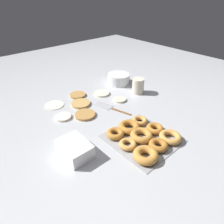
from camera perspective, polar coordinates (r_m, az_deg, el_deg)
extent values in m
plane|color=#B2B5BA|center=(1.20, -3.07, 0.63)|extent=(3.00, 3.00, 0.00)
cylinder|color=#B27F42|center=(1.15, -7.69, -0.78)|extent=(0.12, 0.12, 0.01)
cylinder|color=beige|center=(1.38, -2.93, 5.36)|extent=(0.10, 0.10, 0.01)
cylinder|color=#B27F42|center=(1.37, -9.77, 4.80)|extent=(0.10, 0.10, 0.01)
cylinder|color=tan|center=(1.26, -8.92, 2.37)|extent=(0.12, 0.12, 0.01)
cylinder|color=silver|center=(1.29, -16.14, 2.00)|extent=(0.11, 0.11, 0.01)
cylinder|color=beige|center=(1.30, 2.23, 3.55)|extent=(0.08, 0.08, 0.01)
cylinder|color=silver|center=(1.16, -13.76, -1.36)|extent=(0.09, 0.09, 0.01)
cube|color=#93969B|center=(0.99, 8.59, -7.43)|extent=(0.30, 0.31, 0.01)
torus|color=#C68438|center=(0.88, 9.57, -12.04)|extent=(0.11, 0.11, 0.04)
torus|color=#AD6B28|center=(0.94, 13.08, -9.21)|extent=(0.09, 0.09, 0.03)
torus|color=#D19347|center=(1.00, 16.29, -6.88)|extent=(0.11, 0.11, 0.03)
torus|color=#D19347|center=(0.93, 4.50, -9.15)|extent=(0.08, 0.08, 0.02)
torus|color=#C68438|center=(0.98, 8.40, -6.61)|extent=(0.11, 0.11, 0.03)
torus|color=#B7752D|center=(1.04, 12.14, -4.62)|extent=(0.09, 0.09, 0.03)
torus|color=#B7752D|center=(0.98, 0.95, -6.17)|extent=(0.09, 0.09, 0.03)
torus|color=#B7752D|center=(1.03, 4.94, -4.24)|extent=(0.11, 0.11, 0.03)
torus|color=#D19347|center=(1.09, 7.91, -2.45)|extent=(0.08, 0.08, 0.02)
cylinder|color=white|center=(1.52, 1.87, 9.47)|extent=(0.16, 0.16, 0.07)
cube|color=white|center=(0.91, -10.43, -11.35)|extent=(0.11, 0.15, 0.02)
cube|color=white|center=(0.90, -10.57, -10.35)|extent=(0.11, 0.15, 0.02)
cube|color=white|center=(0.88, -10.71, -9.31)|extent=(0.11, 0.15, 0.02)
cylinder|color=beige|center=(1.38, 7.46, 7.41)|extent=(0.08, 0.08, 0.10)
cube|color=brown|center=(1.18, 2.54, 0.18)|extent=(0.05, 0.14, 0.01)
cube|color=#A8A8AD|center=(1.24, -2.51, 1.88)|extent=(0.09, 0.13, 0.01)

